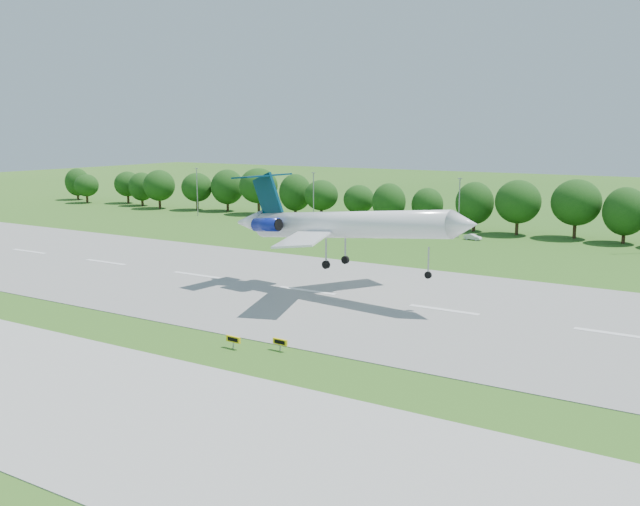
{
  "coord_description": "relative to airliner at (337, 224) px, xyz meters",
  "views": [
    {
      "loc": [
        31.84,
        -55.24,
        22.06
      ],
      "look_at": [
        -13.57,
        18.0,
        6.96
      ],
      "focal_mm": 40.0,
      "sensor_mm": 36.0,
      "label": 1
    }
  ],
  "objects": [
    {
      "name": "tree_line",
      "position": [
        15.44,
        66.82,
        -3.47
      ],
      "size": [
        288.4,
        8.4,
        10.4
      ],
      "color": "#382314",
      "rests_on": "ground"
    },
    {
      "name": "service_vehicle_b",
      "position": [
        -25.27,
        56.25,
        -9.11
      ],
      "size": [
        3.31,
        1.67,
        1.08
      ],
      "primitive_type": "imported",
      "rotation": [
        0.0,
        0.0,
        1.7
      ],
      "color": "white",
      "rests_on": "ground"
    },
    {
      "name": "taxi_sign_left",
      "position": [
        3.12,
        -25.9,
        -8.71
      ],
      "size": [
        1.83,
        0.36,
        1.28
      ],
      "rotation": [
        0.0,
        0.0,
        -0.08
      ],
      "color": "gray",
      "rests_on": "ground"
    },
    {
      "name": "light_poles",
      "position": [
        12.94,
        56.82,
        -3.32
      ],
      "size": [
        175.9,
        0.25,
        12.19
      ],
      "color": "gray",
      "rests_on": "ground"
    },
    {
      "name": "ground",
      "position": [
        15.44,
        -25.18,
        -9.65
      ],
      "size": [
        600.0,
        600.0,
        0.0
      ],
      "primitive_type": "plane",
      "color": "#255A17",
      "rests_on": "ground"
    },
    {
      "name": "airliner",
      "position": [
        0.0,
        0.0,
        0.0
      ],
      "size": [
        38.18,
        27.58,
        12.12
      ],
      "rotation": [
        0.0,
        -0.08,
        -0.1
      ],
      "color": "white",
      "rests_on": "ground"
    },
    {
      "name": "taxiway",
      "position": [
        15.44,
        -43.18,
        -9.61
      ],
      "size": [
        400.0,
        23.0,
        0.08
      ],
      "primitive_type": "cube",
      "color": "#ADADA8",
      "rests_on": "ground"
    },
    {
      "name": "taxi_sign_centre",
      "position": [
        7.59,
        -24.02,
        -8.75
      ],
      "size": [
        1.75,
        0.32,
        1.23
      ],
      "rotation": [
        0.0,
        0.0,
        -0.06
      ],
      "color": "gray",
      "rests_on": "ground"
    },
    {
      "name": "service_vehicle_a",
      "position": [
        -1.0,
        55.61,
        -9.07
      ],
      "size": [
        3.68,
        1.74,
        1.16
      ],
      "primitive_type": "imported",
      "rotation": [
        0.0,
        0.0,
        1.42
      ],
      "color": "silver",
      "rests_on": "ground"
    },
    {
      "name": "runway",
      "position": [
        15.44,
        -0.18,
        -9.61
      ],
      "size": [
        400.0,
        45.0,
        0.08
      ],
      "primitive_type": "cube",
      "color": "gray",
      "rests_on": "ground"
    }
  ]
}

